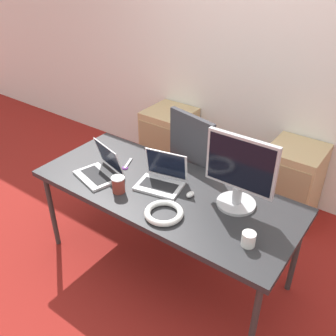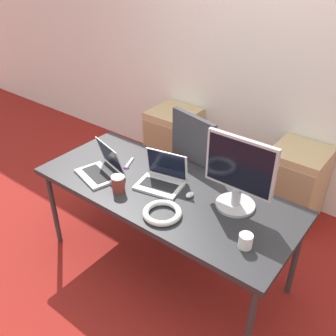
{
  "view_description": "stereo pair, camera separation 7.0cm",
  "coord_description": "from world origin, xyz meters",
  "px_view_note": "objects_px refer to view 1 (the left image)",
  "views": [
    {
      "loc": [
        1.26,
        -1.69,
        2.21
      ],
      "look_at": [
        0.0,
        0.04,
        0.87
      ],
      "focal_mm": 40.0,
      "sensor_mm": 36.0,
      "label": 1
    },
    {
      "loc": [
        1.31,
        -1.65,
        2.21
      ],
      "look_at": [
        0.0,
        0.04,
        0.87
      ],
      "focal_mm": 40.0,
      "sensor_mm": 36.0,
      "label": 2
    }
  ],
  "objects_px": {
    "cabinet_left": "(169,141)",
    "cabinet_right": "(291,182)",
    "laptop_left": "(162,179)",
    "monitor": "(240,173)",
    "laptop_right": "(100,170)",
    "coffee_cup_brown": "(118,185)",
    "cable_coil": "(164,213)",
    "coffee_cup_white": "(249,239)",
    "office_chair": "(205,182)",
    "mouse": "(190,194)"
  },
  "relations": [
    {
      "from": "laptop_right",
      "to": "coffee_cup_white",
      "type": "xyz_separation_m",
      "value": [
        1.18,
        -0.03,
        -0.0
      ]
    },
    {
      "from": "coffee_cup_white",
      "to": "coffee_cup_brown",
      "type": "bearing_deg",
      "value": -177.41
    },
    {
      "from": "laptop_right",
      "to": "cabinet_right",
      "type": "bearing_deg",
      "value": 52.2
    },
    {
      "from": "cabinet_left",
      "to": "mouse",
      "type": "xyz_separation_m",
      "value": [
        0.99,
        -1.14,
        0.39
      ]
    },
    {
      "from": "laptop_left",
      "to": "monitor",
      "type": "height_order",
      "value": "monitor"
    },
    {
      "from": "office_chair",
      "to": "cabinet_left",
      "type": "bearing_deg",
      "value": 145.23
    },
    {
      "from": "monitor",
      "to": "cable_coil",
      "type": "relative_size",
      "value": 1.99
    },
    {
      "from": "monitor",
      "to": "mouse",
      "type": "height_order",
      "value": "monitor"
    },
    {
      "from": "mouse",
      "to": "cabinet_right",
      "type": "bearing_deg",
      "value": 73.28
    },
    {
      "from": "laptop_right",
      "to": "cable_coil",
      "type": "xyz_separation_m",
      "value": [
        0.64,
        -0.1,
        -0.03
      ]
    },
    {
      "from": "office_chair",
      "to": "mouse",
      "type": "xyz_separation_m",
      "value": [
        0.23,
        -0.61,
        0.33
      ]
    },
    {
      "from": "office_chair",
      "to": "cable_coil",
      "type": "xyz_separation_m",
      "value": [
        0.2,
        -0.87,
        0.33
      ]
    },
    {
      "from": "cabinet_left",
      "to": "coffee_cup_brown",
      "type": "height_order",
      "value": "coffee_cup_brown"
    },
    {
      "from": "laptop_left",
      "to": "coffee_cup_brown",
      "type": "height_order",
      "value": "laptop_left"
    },
    {
      "from": "monitor",
      "to": "cable_coil",
      "type": "distance_m",
      "value": 0.53
    },
    {
      "from": "cabinet_right",
      "to": "coffee_cup_brown",
      "type": "distance_m",
      "value": 1.64
    },
    {
      "from": "laptop_right",
      "to": "cable_coil",
      "type": "bearing_deg",
      "value": -8.79
    },
    {
      "from": "laptop_left",
      "to": "coffee_cup_brown",
      "type": "relative_size",
      "value": 3.04
    },
    {
      "from": "cabinet_left",
      "to": "cable_coil",
      "type": "relative_size",
      "value": 2.82
    },
    {
      "from": "monitor",
      "to": "cable_coil",
      "type": "xyz_separation_m",
      "value": [
        -0.31,
        -0.36,
        -0.22
      ]
    },
    {
      "from": "laptop_left",
      "to": "cable_coil",
      "type": "distance_m",
      "value": 0.34
    },
    {
      "from": "cabinet_right",
      "to": "laptop_left",
      "type": "bearing_deg",
      "value": -117.04
    },
    {
      "from": "cabinet_right",
      "to": "coffee_cup_brown",
      "type": "height_order",
      "value": "coffee_cup_brown"
    },
    {
      "from": "cabinet_right",
      "to": "laptop_right",
      "type": "distance_m",
      "value": 1.7
    },
    {
      "from": "laptop_left",
      "to": "laptop_right",
      "type": "xyz_separation_m",
      "value": [
        -0.43,
        -0.16,
        -0.0
      ]
    },
    {
      "from": "monitor",
      "to": "coffee_cup_brown",
      "type": "height_order",
      "value": "monitor"
    },
    {
      "from": "coffee_cup_brown",
      "to": "cable_coil",
      "type": "relative_size",
      "value": 0.46
    },
    {
      "from": "cabinet_left",
      "to": "laptop_left",
      "type": "height_order",
      "value": "laptop_left"
    },
    {
      "from": "mouse",
      "to": "coffee_cup_brown",
      "type": "distance_m",
      "value": 0.49
    },
    {
      "from": "laptop_right",
      "to": "mouse",
      "type": "xyz_separation_m",
      "value": [
        0.67,
        0.16,
        -0.03
      ]
    },
    {
      "from": "cabinet_left",
      "to": "cabinet_right",
      "type": "distance_m",
      "value": 1.34
    },
    {
      "from": "office_chair",
      "to": "monitor",
      "type": "xyz_separation_m",
      "value": [
        0.52,
        -0.51,
        0.55
      ]
    },
    {
      "from": "cabinet_left",
      "to": "laptop_right",
      "type": "relative_size",
      "value": 1.94
    },
    {
      "from": "coffee_cup_white",
      "to": "monitor",
      "type": "bearing_deg",
      "value": 127.46
    },
    {
      "from": "laptop_left",
      "to": "mouse",
      "type": "xyz_separation_m",
      "value": [
        0.24,
        -0.0,
        -0.03
      ]
    },
    {
      "from": "cabinet_right",
      "to": "mouse",
      "type": "bearing_deg",
      "value": -106.72
    },
    {
      "from": "cabinet_left",
      "to": "coffee_cup_brown",
      "type": "xyz_separation_m",
      "value": [
        0.57,
        -1.38,
        0.43
      ]
    },
    {
      "from": "office_chair",
      "to": "laptop_right",
      "type": "bearing_deg",
      "value": -119.68
    },
    {
      "from": "cabinet_right",
      "to": "cable_coil",
      "type": "bearing_deg",
      "value": -104.64
    },
    {
      "from": "office_chair",
      "to": "laptop_left",
      "type": "height_order",
      "value": "office_chair"
    },
    {
      "from": "cabinet_right",
      "to": "laptop_left",
      "type": "xyz_separation_m",
      "value": [
        -0.58,
        -1.14,
        0.43
      ]
    },
    {
      "from": "office_chair",
      "to": "cable_coil",
      "type": "distance_m",
      "value": 0.96
    },
    {
      "from": "coffee_cup_white",
      "to": "cable_coil",
      "type": "xyz_separation_m",
      "value": [
        -0.54,
        -0.07,
        -0.02
      ]
    },
    {
      "from": "cabinet_left",
      "to": "cabinet_right",
      "type": "xyz_separation_m",
      "value": [
        1.34,
        0.0,
        0.0
      ]
    },
    {
      "from": "mouse",
      "to": "coffee_cup_white",
      "type": "bearing_deg",
      "value": -20.76
    },
    {
      "from": "cabinet_right",
      "to": "cable_coil",
      "type": "height_order",
      "value": "cable_coil"
    },
    {
      "from": "office_chair",
      "to": "mouse",
      "type": "distance_m",
      "value": 0.73
    },
    {
      "from": "mouse",
      "to": "cable_coil",
      "type": "distance_m",
      "value": 0.26
    },
    {
      "from": "coffee_cup_brown",
      "to": "laptop_left",
      "type": "bearing_deg",
      "value": 52.27
    },
    {
      "from": "monitor",
      "to": "coffee_cup_brown",
      "type": "relative_size",
      "value": 4.3
    }
  ]
}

